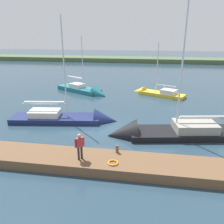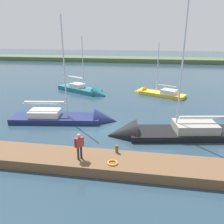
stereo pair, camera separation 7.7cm
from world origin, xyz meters
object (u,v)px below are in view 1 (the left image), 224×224
(sailboat_inner_slip, at_px, (154,94))
(sailboat_outer_mooring, at_px, (159,134))
(sailboat_far_right, at_px, (73,120))
(person_on_dock, at_px, (80,145))
(mooring_post_near, at_px, (117,149))
(sailboat_far_left, at_px, (86,92))
(life_ring_buoy, at_px, (113,163))

(sailboat_inner_slip, xyz_separation_m, sailboat_outer_mooring, (-0.23, 13.85, 0.08))
(sailboat_inner_slip, distance_m, sailboat_outer_mooring, 13.85)
(sailboat_far_right, relative_size, sailboat_inner_slip, 1.37)
(sailboat_outer_mooring, relative_size, person_on_dock, 7.06)
(sailboat_inner_slip, bearing_deg, mooring_post_near, 106.76)
(mooring_post_near, xyz_separation_m, person_on_dock, (2.20, 1.20, 0.75))
(sailboat_far_left, bearing_deg, person_on_dock, -47.16)
(sailboat_outer_mooring, bearing_deg, person_on_dock, 37.93)
(life_ring_buoy, xyz_separation_m, person_on_dock, (2.14, -0.20, 0.97))
(sailboat_far_left, bearing_deg, mooring_post_near, -39.91)
(life_ring_buoy, distance_m, person_on_dock, 2.36)
(mooring_post_near, distance_m, sailboat_inner_slip, 18.55)
(sailboat_far_right, height_order, person_on_dock, sailboat_far_right)
(life_ring_buoy, bearing_deg, sailboat_outer_mooring, -117.14)
(mooring_post_near, relative_size, sailboat_far_left, 0.06)
(life_ring_buoy, bearing_deg, sailboat_far_left, -70.14)
(sailboat_inner_slip, height_order, person_on_dock, sailboat_inner_slip)
(sailboat_inner_slip, bearing_deg, person_on_dock, 101.07)
(sailboat_far_right, height_order, sailboat_outer_mooring, sailboat_outer_mooring)
(mooring_post_near, relative_size, sailboat_outer_mooring, 0.04)
(sailboat_far_left, height_order, person_on_dock, sailboat_far_left)
(person_on_dock, bearing_deg, mooring_post_near, 75.93)
(sailboat_far_left, bearing_deg, life_ring_buoy, -41.49)
(life_ring_buoy, xyz_separation_m, sailboat_inner_slip, (-2.79, -19.74, -0.56))
(sailboat_far_right, relative_size, person_on_dock, 6.26)
(mooring_post_near, height_order, sailboat_inner_slip, sailboat_inner_slip)
(mooring_post_near, bearing_deg, sailboat_inner_slip, -98.46)
(mooring_post_near, height_order, sailboat_far_right, sailboat_far_right)
(sailboat_far_left, relative_size, sailboat_outer_mooring, 0.71)
(sailboat_inner_slip, xyz_separation_m, person_on_dock, (4.93, 19.53, 1.53))
(sailboat_far_left, distance_m, person_on_dock, 19.75)
(life_ring_buoy, distance_m, sailboat_far_left, 20.52)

